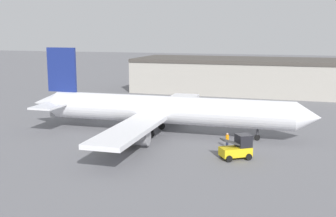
% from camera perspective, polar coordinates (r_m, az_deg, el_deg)
% --- Properties ---
extents(ground_plane, '(400.00, 400.00, 0.00)m').
position_cam_1_polar(ground_plane, '(54.44, -0.00, -3.49)').
color(ground_plane, slate).
extents(terminal_building, '(60.50, 17.41, 7.33)m').
position_cam_1_polar(terminal_building, '(92.59, 14.44, 4.23)').
color(terminal_building, '#ADA89E').
rests_on(terminal_building, ground_plane).
extents(airplane, '(38.21, 34.30, 10.94)m').
position_cam_1_polar(airplane, '(54.05, -0.99, -0.19)').
color(airplane, white).
rests_on(airplane, ground_plane).
extents(ground_crew_worker, '(0.39, 0.39, 1.75)m').
position_cam_1_polar(ground_crew_worker, '(48.35, 8.02, -4.23)').
color(ground_crew_worker, '#1E2338').
rests_on(ground_crew_worker, ground_plane).
extents(baggage_tug, '(3.02, 2.35, 1.99)m').
position_cam_1_polar(baggage_tug, '(48.39, -7.75, -4.24)').
color(baggage_tug, yellow).
rests_on(baggage_tug, ground_plane).
extents(belt_loader_truck, '(3.55, 3.24, 2.54)m').
position_cam_1_polar(belt_loader_truck, '(44.46, 9.44, -5.27)').
color(belt_loader_truck, yellow).
rests_on(belt_loader_truck, ground_plane).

